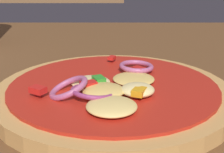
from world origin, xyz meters
TOP-DOWN VIEW (x-y plane):
  - dining_table at (0.00, 0.00)m, footprint 1.45×0.85m
  - pizza at (0.03, -0.03)m, footprint 0.24×0.24m

SIDE VIEW (x-z plane):
  - dining_table at x=0.00m, z-range 0.00..0.03m
  - pizza at x=0.03m, z-range 0.02..0.05m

